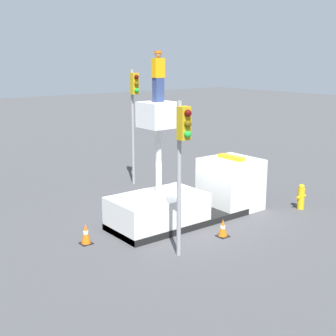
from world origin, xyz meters
TOP-DOWN VIEW (x-y plane):
  - ground_plane at (0.00, 0.00)m, footprint 120.00×120.00m
  - bucket_truck at (0.66, 0.00)m, footprint 6.58×2.17m
  - worker at (-0.97, 0.00)m, footprint 0.40×0.26m
  - traffic_light_pole at (-1.97, -2.56)m, footprint 0.34×0.57m
  - traffic_light_across at (1.72, 5.59)m, footprint 0.34×0.57m
  - fire_hydrant at (5.04, -1.87)m, footprint 0.53×0.29m
  - traffic_cone_rear at (-3.88, 0.24)m, footprint 0.39×0.39m
  - traffic_cone_curbside at (0.27, -2.13)m, footprint 0.39×0.39m

SIDE VIEW (x-z plane):
  - ground_plane at x=0.00m, z-range 0.00..0.00m
  - traffic_cone_curbside at x=0.27m, z-range -0.02..0.63m
  - traffic_cone_rear at x=-3.88m, z-range -0.02..0.73m
  - fire_hydrant at x=5.04m, z-range -0.01..1.06m
  - bucket_truck at x=0.66m, z-range -1.38..3.28m
  - traffic_light_pole at x=-1.97m, z-range 1.03..5.97m
  - traffic_light_across at x=1.72m, z-range 1.16..6.78m
  - worker at x=-0.97m, z-range 4.67..6.42m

